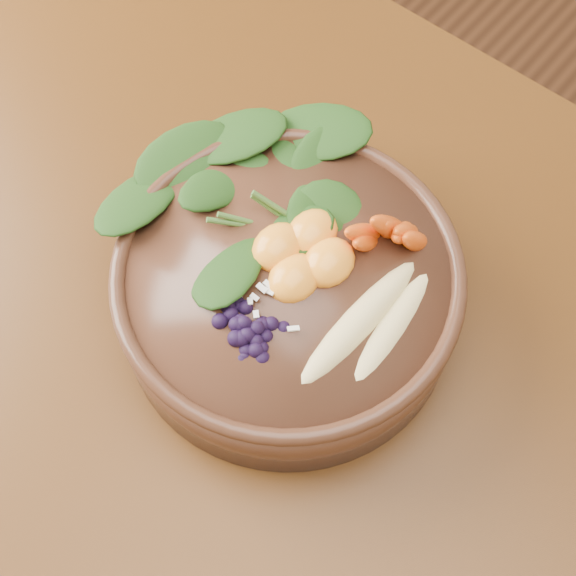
{
  "coord_description": "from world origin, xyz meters",
  "views": [
    {
      "loc": [
        0.03,
        -0.24,
        1.47
      ],
      "look_at": [
        -0.19,
        0.03,
        0.8
      ],
      "focal_mm": 50.0,
      "sensor_mm": 36.0,
      "label": 1
    }
  ],
  "objects_px": {
    "kale_heap": "(288,179)",
    "blueberry_pile": "(244,315)",
    "carrot_cluster": "(400,212)",
    "stoneware_bowl": "(288,293)",
    "banana_halves": "(378,315)",
    "dining_table": "(410,482)",
    "mandarin_cluster": "(303,247)"
  },
  "relations": [
    {
      "from": "carrot_cluster",
      "to": "blueberry_pile",
      "type": "bearing_deg",
      "value": -109.55
    },
    {
      "from": "dining_table",
      "to": "banana_halves",
      "type": "relative_size",
      "value": 8.77
    },
    {
      "from": "kale_heap",
      "to": "blueberry_pile",
      "type": "height_order",
      "value": "kale_heap"
    },
    {
      "from": "kale_heap",
      "to": "mandarin_cluster",
      "type": "distance_m",
      "value": 0.07
    },
    {
      "from": "dining_table",
      "to": "stoneware_bowl",
      "type": "relative_size",
      "value": 4.97
    },
    {
      "from": "banana_halves",
      "to": "dining_table",
      "type": "bearing_deg",
      "value": -26.12
    },
    {
      "from": "dining_table",
      "to": "carrot_cluster",
      "type": "bearing_deg",
      "value": 137.93
    },
    {
      "from": "kale_heap",
      "to": "carrot_cluster",
      "type": "distance_m",
      "value": 0.11
    },
    {
      "from": "banana_halves",
      "to": "mandarin_cluster",
      "type": "height_order",
      "value": "mandarin_cluster"
    },
    {
      "from": "carrot_cluster",
      "to": "mandarin_cluster",
      "type": "relative_size",
      "value": 0.87
    },
    {
      "from": "stoneware_bowl",
      "to": "carrot_cluster",
      "type": "distance_m",
      "value": 0.14
    },
    {
      "from": "blueberry_pile",
      "to": "dining_table",
      "type": "bearing_deg",
      "value": 10.34
    },
    {
      "from": "carrot_cluster",
      "to": "banana_halves",
      "type": "bearing_deg",
      "value": -66.94
    },
    {
      "from": "banana_halves",
      "to": "mandarin_cluster",
      "type": "bearing_deg",
      "value": 170.25
    },
    {
      "from": "dining_table",
      "to": "stoneware_bowl",
      "type": "bearing_deg",
      "value": 170.08
    },
    {
      "from": "stoneware_bowl",
      "to": "kale_heap",
      "type": "height_order",
      "value": "kale_heap"
    },
    {
      "from": "dining_table",
      "to": "blueberry_pile",
      "type": "bearing_deg",
      "value": -169.66
    },
    {
      "from": "banana_halves",
      "to": "mandarin_cluster",
      "type": "xyz_separation_m",
      "value": [
        -0.09,
        0.01,
        0.0
      ]
    },
    {
      "from": "banana_halves",
      "to": "blueberry_pile",
      "type": "distance_m",
      "value": 0.11
    },
    {
      "from": "carrot_cluster",
      "to": "blueberry_pile",
      "type": "xyz_separation_m",
      "value": [
        -0.05,
        -0.16,
        -0.02
      ]
    },
    {
      "from": "mandarin_cluster",
      "to": "kale_heap",
      "type": "bearing_deg",
      "value": 140.92
    },
    {
      "from": "dining_table",
      "to": "kale_heap",
      "type": "distance_m",
      "value": 0.33
    },
    {
      "from": "dining_table",
      "to": "kale_heap",
      "type": "height_order",
      "value": "kale_heap"
    },
    {
      "from": "stoneware_bowl",
      "to": "kale_heap",
      "type": "distance_m",
      "value": 0.11
    },
    {
      "from": "kale_heap",
      "to": "blueberry_pile",
      "type": "distance_m",
      "value": 0.14
    },
    {
      "from": "dining_table",
      "to": "stoneware_bowl",
      "type": "xyz_separation_m",
      "value": [
        -0.19,
        0.03,
        0.14
      ]
    },
    {
      "from": "banana_halves",
      "to": "carrot_cluster",
      "type": "bearing_deg",
      "value": 113.06
    },
    {
      "from": "dining_table",
      "to": "carrot_cluster",
      "type": "height_order",
      "value": "carrot_cluster"
    },
    {
      "from": "stoneware_bowl",
      "to": "banana_halves",
      "type": "xyz_separation_m",
      "value": [
        0.09,
        0.01,
        0.06
      ]
    },
    {
      "from": "carrot_cluster",
      "to": "banana_halves",
      "type": "height_order",
      "value": "carrot_cluster"
    },
    {
      "from": "kale_heap",
      "to": "carrot_cluster",
      "type": "xyz_separation_m",
      "value": [
        0.11,
        0.03,
        0.02
      ]
    },
    {
      "from": "carrot_cluster",
      "to": "stoneware_bowl",
      "type": "bearing_deg",
      "value": -123.69
    }
  ]
}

